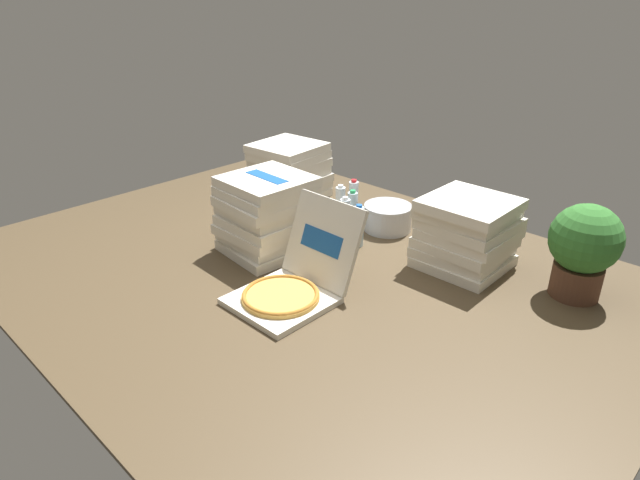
{
  "coord_description": "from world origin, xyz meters",
  "views": [
    {
      "loc": [
        1.72,
        -1.63,
        1.29
      ],
      "look_at": [
        0.05,
        0.1,
        0.14
      ],
      "focal_mm": 30.53,
      "sensor_mm": 36.0,
      "label": 1
    }
  ],
  "objects_px": {
    "pizza_stack_right_far": "(266,215)",
    "water_bottle_1": "(359,226)",
    "water_bottle_3": "(340,205)",
    "water_bottle_0": "(345,218)",
    "pizza_stack_center_near": "(290,171)",
    "potted_plant": "(584,247)",
    "water_bottle_4": "(352,211)",
    "pizza_stack_center_far": "(467,233)",
    "ice_bucket": "(388,217)",
    "open_pizza_box": "(293,281)",
    "water_bottle_2": "(353,199)"
  },
  "relations": [
    {
      "from": "ice_bucket",
      "to": "water_bottle_1",
      "type": "height_order",
      "value": "water_bottle_1"
    },
    {
      "from": "water_bottle_4",
      "to": "potted_plant",
      "type": "relative_size",
      "value": 0.54
    },
    {
      "from": "water_bottle_1",
      "to": "water_bottle_3",
      "type": "bearing_deg",
      "value": 150.04
    },
    {
      "from": "pizza_stack_right_far",
      "to": "potted_plant",
      "type": "xyz_separation_m",
      "value": [
        1.34,
        0.66,
        0.04
      ]
    },
    {
      "from": "water_bottle_2",
      "to": "water_bottle_3",
      "type": "bearing_deg",
      "value": -87.03
    },
    {
      "from": "water_bottle_1",
      "to": "water_bottle_4",
      "type": "bearing_deg",
      "value": 139.78
    },
    {
      "from": "pizza_stack_center_far",
      "to": "water_bottle_4",
      "type": "bearing_deg",
      "value": -175.23
    },
    {
      "from": "water_bottle_3",
      "to": "water_bottle_0",
      "type": "bearing_deg",
      "value": -40.3
    },
    {
      "from": "open_pizza_box",
      "to": "water_bottle_1",
      "type": "distance_m",
      "value": 0.62
    },
    {
      "from": "pizza_stack_center_far",
      "to": "pizza_stack_center_near",
      "type": "bearing_deg",
      "value": 177.63
    },
    {
      "from": "water_bottle_2",
      "to": "water_bottle_3",
      "type": "xyz_separation_m",
      "value": [
        0.01,
        -0.12,
        0.0
      ]
    },
    {
      "from": "potted_plant",
      "to": "water_bottle_1",
      "type": "bearing_deg",
      "value": -164.37
    },
    {
      "from": "open_pizza_box",
      "to": "pizza_stack_right_far",
      "type": "relative_size",
      "value": 1.22
    },
    {
      "from": "pizza_stack_right_far",
      "to": "pizza_stack_center_far",
      "type": "bearing_deg",
      "value": 34.71
    },
    {
      "from": "open_pizza_box",
      "to": "water_bottle_2",
      "type": "bearing_deg",
      "value": 115.06
    },
    {
      "from": "pizza_stack_center_near",
      "to": "potted_plant",
      "type": "distance_m",
      "value": 1.84
    },
    {
      "from": "ice_bucket",
      "to": "water_bottle_2",
      "type": "xyz_separation_m",
      "value": [
        -0.26,
        0.0,
        0.04
      ]
    },
    {
      "from": "pizza_stack_center_far",
      "to": "potted_plant",
      "type": "distance_m",
      "value": 0.52
    },
    {
      "from": "pizza_stack_center_far",
      "to": "water_bottle_2",
      "type": "relative_size",
      "value": 1.82
    },
    {
      "from": "pizza_stack_right_far",
      "to": "water_bottle_4",
      "type": "height_order",
      "value": "pizza_stack_right_far"
    },
    {
      "from": "water_bottle_0",
      "to": "water_bottle_1",
      "type": "bearing_deg",
      "value": -14.71
    },
    {
      "from": "pizza_stack_center_far",
      "to": "ice_bucket",
      "type": "xyz_separation_m",
      "value": [
        -0.54,
        0.08,
        -0.1
      ]
    },
    {
      "from": "pizza_stack_center_far",
      "to": "water_bottle_4",
      "type": "relative_size",
      "value": 1.82
    },
    {
      "from": "water_bottle_1",
      "to": "water_bottle_3",
      "type": "distance_m",
      "value": 0.31
    },
    {
      "from": "pizza_stack_center_far",
      "to": "water_bottle_0",
      "type": "bearing_deg",
      "value": -165.77
    },
    {
      "from": "water_bottle_0",
      "to": "potted_plant",
      "type": "height_order",
      "value": "potted_plant"
    },
    {
      "from": "pizza_stack_center_near",
      "to": "water_bottle_4",
      "type": "height_order",
      "value": "pizza_stack_center_near"
    },
    {
      "from": "water_bottle_4",
      "to": "water_bottle_0",
      "type": "bearing_deg",
      "value": -69.79
    },
    {
      "from": "water_bottle_0",
      "to": "water_bottle_3",
      "type": "xyz_separation_m",
      "value": [
        -0.15,
        0.12,
        0.0
      ]
    },
    {
      "from": "open_pizza_box",
      "to": "water_bottle_4",
      "type": "relative_size",
      "value": 2.33
    },
    {
      "from": "pizza_stack_center_far",
      "to": "water_bottle_1",
      "type": "xyz_separation_m",
      "value": [
        -0.52,
        -0.2,
        -0.06
      ]
    },
    {
      "from": "pizza_stack_right_far",
      "to": "water_bottle_0",
      "type": "xyz_separation_m",
      "value": [
        0.18,
        0.41,
        -0.09
      ]
    },
    {
      "from": "pizza_stack_center_near",
      "to": "open_pizza_box",
      "type": "bearing_deg",
      "value": -42.41
    },
    {
      "from": "open_pizza_box",
      "to": "pizza_stack_center_far",
      "type": "bearing_deg",
      "value": 64.24
    },
    {
      "from": "water_bottle_0",
      "to": "potted_plant",
      "type": "bearing_deg",
      "value": 12.44
    },
    {
      "from": "open_pizza_box",
      "to": "water_bottle_3",
      "type": "distance_m",
      "value": 0.86
    },
    {
      "from": "pizza_stack_center_far",
      "to": "water_bottle_1",
      "type": "distance_m",
      "value": 0.56
    },
    {
      "from": "open_pizza_box",
      "to": "potted_plant",
      "type": "height_order",
      "value": "potted_plant"
    },
    {
      "from": "open_pizza_box",
      "to": "water_bottle_3",
      "type": "height_order",
      "value": "open_pizza_box"
    },
    {
      "from": "water_bottle_1",
      "to": "potted_plant",
      "type": "xyz_separation_m",
      "value": [
        1.03,
        0.29,
        0.13
      ]
    },
    {
      "from": "open_pizza_box",
      "to": "pizza_stack_center_near",
      "type": "distance_m",
      "value": 1.27
    },
    {
      "from": "ice_bucket",
      "to": "water_bottle_0",
      "type": "bearing_deg",
      "value": -113.79
    },
    {
      "from": "water_bottle_4",
      "to": "pizza_stack_center_near",
      "type": "bearing_deg",
      "value": 170.0
    },
    {
      "from": "pizza_stack_center_near",
      "to": "water_bottle_2",
      "type": "relative_size",
      "value": 1.89
    },
    {
      "from": "pizza_stack_center_near",
      "to": "potted_plant",
      "type": "bearing_deg",
      "value": 1.14
    },
    {
      "from": "pizza_stack_center_far",
      "to": "ice_bucket",
      "type": "bearing_deg",
      "value": 171.54
    },
    {
      "from": "pizza_stack_center_far",
      "to": "water_bottle_0",
      "type": "height_order",
      "value": "pizza_stack_center_far"
    },
    {
      "from": "water_bottle_0",
      "to": "water_bottle_4",
      "type": "relative_size",
      "value": 1.0
    },
    {
      "from": "water_bottle_2",
      "to": "potted_plant",
      "type": "bearing_deg",
      "value": 0.38
    },
    {
      "from": "pizza_stack_right_far",
      "to": "water_bottle_1",
      "type": "xyz_separation_m",
      "value": [
        0.31,
        0.38,
        -0.09
      ]
    }
  ]
}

